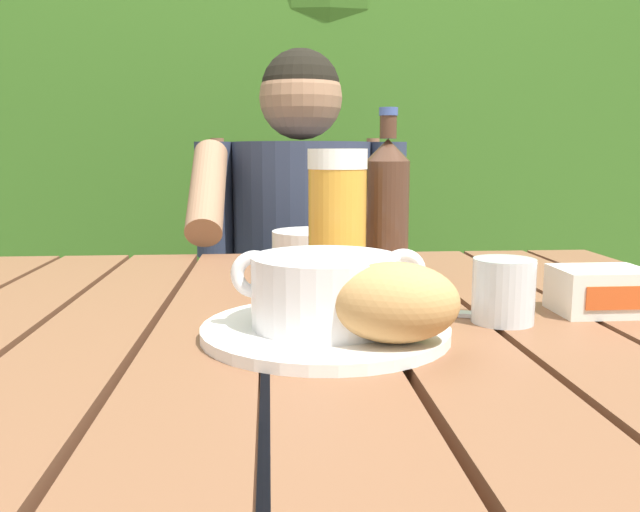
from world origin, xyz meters
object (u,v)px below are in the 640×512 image
(person_eating, at_px, (301,267))
(diner_bowl, at_px, (312,246))
(chair_near_diner, at_px, (299,334))
(beer_bottle, at_px, (387,207))
(butter_tub, at_px, (600,291))
(bread_roll, at_px, (394,302))
(serving_plate, at_px, (329,330))
(beer_glass, at_px, (337,220))
(soup_bowl, at_px, (329,289))
(water_glass_small, at_px, (503,291))
(table_knife, at_px, (422,310))

(person_eating, height_order, diner_bowl, person_eating)
(chair_near_diner, distance_m, beer_bottle, 0.82)
(butter_tub, height_order, diner_bowl, same)
(bread_roll, relative_size, butter_tub, 1.30)
(serving_plate, height_order, beer_glass, beer_glass)
(person_eating, xyz_separation_m, beer_glass, (0.02, -0.58, 0.17))
(serving_plate, bearing_deg, beer_glass, 82.12)
(butter_tub, distance_m, diner_bowl, 0.51)
(serving_plate, relative_size, beer_bottle, 1.02)
(serving_plate, bearing_deg, soup_bowl, 0.00)
(beer_bottle, height_order, water_glass_small, beer_bottle)
(chair_near_diner, bearing_deg, diner_bowl, -90.00)
(table_knife, bearing_deg, butter_tub, -3.14)
(beer_bottle, bearing_deg, table_knife, -88.41)
(soup_bowl, height_order, beer_glass, beer_glass)
(water_glass_small, relative_size, butter_tub, 0.69)
(chair_near_diner, bearing_deg, butter_tub, -71.04)
(chair_near_diner, relative_size, butter_tub, 9.45)
(soup_bowl, xyz_separation_m, bread_roll, (0.06, -0.07, -0.00))
(bread_roll, relative_size, table_knife, 0.84)
(beer_bottle, bearing_deg, bread_roll, -98.99)
(bread_roll, xyz_separation_m, table_knife, (0.06, 0.15, -0.05))
(chair_near_diner, bearing_deg, soup_bowl, -90.73)
(chair_near_diner, height_order, butter_tub, chair_near_diner)
(soup_bowl, bearing_deg, table_knife, 35.64)
(soup_bowl, distance_m, diner_bowl, 0.48)
(soup_bowl, height_order, diner_bowl, soup_bowl)
(beer_glass, distance_m, diner_bowl, 0.25)
(beer_glass, distance_m, table_knife, 0.20)
(chair_near_diner, distance_m, serving_plate, 1.05)
(bread_roll, bearing_deg, soup_bowl, 130.60)
(serving_plate, relative_size, water_glass_small, 3.57)
(serving_plate, bearing_deg, water_glass_small, 11.28)
(water_glass_small, height_order, table_knife, water_glass_small)
(beer_glass, bearing_deg, butter_tub, -28.24)
(water_glass_small, bearing_deg, beer_glass, 130.81)
(chair_near_diner, relative_size, person_eating, 0.84)
(serving_plate, distance_m, table_knife, 0.15)
(person_eating, distance_m, water_glass_small, 0.80)
(chair_near_diner, height_order, water_glass_small, chair_near_diner)
(bread_roll, relative_size, diner_bowl, 0.98)
(soup_bowl, xyz_separation_m, water_glass_small, (0.20, 0.04, -0.01))
(beer_glass, height_order, water_glass_small, beer_glass)
(serving_plate, distance_m, soup_bowl, 0.05)
(person_eating, bearing_deg, table_knife, -81.35)
(beer_bottle, height_order, table_knife, beer_bottle)
(beer_glass, bearing_deg, diner_bowl, 94.77)
(soup_bowl, height_order, beer_bottle, beer_bottle)
(chair_near_diner, xyz_separation_m, diner_bowl, (-0.00, -0.54, 0.31))
(chair_near_diner, height_order, bread_roll, chair_near_diner)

